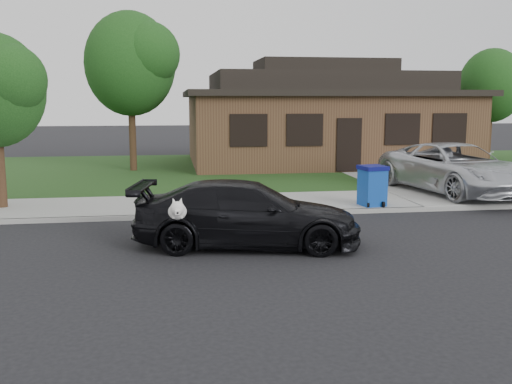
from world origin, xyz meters
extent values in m
plane|color=black|center=(0.00, 0.00, 0.00)|extent=(120.00, 120.00, 0.00)
cube|color=gray|center=(0.00, 5.00, 0.06)|extent=(60.00, 3.00, 0.12)
cube|color=gray|center=(0.00, 3.50, 0.06)|extent=(60.00, 0.12, 0.12)
cube|color=#193814|center=(0.00, 13.00, 0.07)|extent=(60.00, 13.00, 0.13)
cube|color=gray|center=(6.00, 10.00, 0.07)|extent=(4.50, 13.00, 0.14)
imported|color=black|center=(-1.46, 0.54, 0.67)|extent=(4.85, 2.64, 1.33)
ellipsoid|color=white|center=(-2.88, -0.28, 0.92)|extent=(0.34, 0.40, 0.30)
sphere|color=white|center=(-2.88, -0.51, 1.02)|extent=(0.26, 0.26, 0.26)
cube|color=white|center=(-2.88, -0.64, 0.97)|extent=(0.09, 0.12, 0.07)
sphere|color=black|center=(-2.88, -0.70, 0.97)|extent=(0.04, 0.04, 0.04)
cone|color=white|center=(-2.94, -0.46, 1.15)|extent=(0.11, 0.11, 0.14)
cone|color=white|center=(-2.81, -0.46, 1.15)|extent=(0.11, 0.11, 0.14)
imported|color=silver|center=(5.69, 5.59, 0.90)|extent=(3.43, 5.82, 1.52)
cube|color=#0E3E9D|center=(2.43, 3.93, 0.61)|extent=(0.70, 0.70, 0.98)
cube|color=#070A58|center=(2.43, 3.93, 1.16)|extent=(0.77, 0.77, 0.11)
cylinder|color=black|center=(2.21, 3.63, 0.20)|extent=(0.08, 0.16, 0.15)
cylinder|color=black|center=(2.65, 3.63, 0.20)|extent=(0.08, 0.16, 0.15)
cube|color=#422B1C|center=(4.00, 15.00, 1.63)|extent=(12.00, 8.00, 3.00)
cube|color=black|center=(4.00, 15.00, 3.25)|extent=(12.60, 8.60, 0.25)
cube|color=black|center=(4.00, 15.00, 3.78)|extent=(10.00, 6.50, 0.80)
cube|color=black|center=(4.00, 15.00, 4.48)|extent=(6.00, 3.50, 0.60)
cube|color=black|center=(4.00, 10.97, 1.23)|extent=(1.00, 0.06, 2.10)
cube|color=black|center=(0.00, 10.97, 1.83)|extent=(1.30, 0.05, 1.10)
cube|color=black|center=(2.20, 10.97, 1.83)|extent=(1.30, 0.05, 1.10)
cube|color=black|center=(6.20, 10.97, 1.83)|extent=(1.30, 0.05, 1.10)
cube|color=black|center=(8.20, 10.97, 1.83)|extent=(1.30, 0.05, 1.10)
cylinder|color=#332114|center=(-4.50, 13.00, 1.37)|extent=(0.28, 0.28, 2.48)
ellipsoid|color=#143811|center=(-4.50, 13.00, 4.41)|extent=(3.60, 3.60, 4.14)
sphere|color=#26591E|center=(-3.78, 12.46, 4.77)|extent=(2.52, 2.52, 2.52)
cylinder|color=#332114|center=(12.00, 14.50, 1.14)|extent=(0.28, 0.28, 2.03)
ellipsoid|color=#143811|center=(12.00, 14.50, 3.65)|extent=(3.00, 3.00, 3.45)
sphere|color=#26591E|center=(12.60, 14.05, 3.95)|extent=(2.10, 2.10, 2.10)
cylinder|color=#332114|center=(-7.50, 5.20, 1.02)|extent=(0.28, 0.28, 1.80)
sphere|color=#26591E|center=(-6.98, 4.81, 3.48)|extent=(1.82, 1.82, 1.82)
camera|label=1|loc=(-2.97, -10.75, 2.94)|focal=40.00mm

